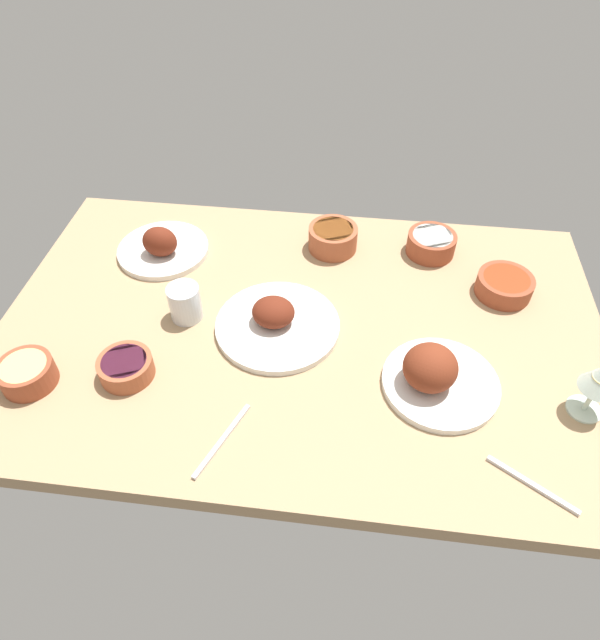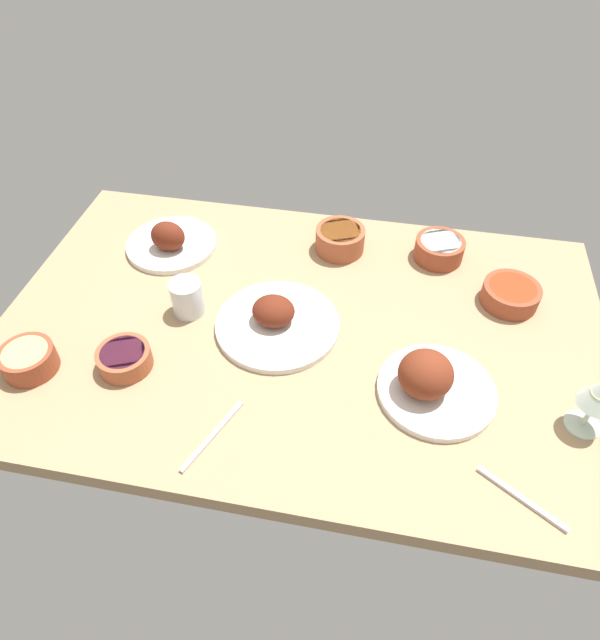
% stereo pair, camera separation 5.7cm
% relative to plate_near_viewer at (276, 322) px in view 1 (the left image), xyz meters
% --- Properties ---
extents(dining_table, '(1.40, 0.90, 0.04)m').
position_rel_plate_near_viewer_xyz_m(dining_table, '(0.05, 0.01, -0.04)').
color(dining_table, tan).
rests_on(dining_table, ground).
extents(plate_near_viewer, '(0.29, 0.29, 0.08)m').
position_rel_plate_near_viewer_xyz_m(plate_near_viewer, '(0.00, 0.00, 0.00)').
color(plate_near_viewer, silver).
rests_on(plate_near_viewer, dining_table).
extents(plate_center_main, '(0.24, 0.24, 0.11)m').
position_rel_plate_near_viewer_xyz_m(plate_center_main, '(0.35, -0.13, 0.02)').
color(plate_center_main, silver).
rests_on(plate_center_main, dining_table).
extents(plate_far_side, '(0.24, 0.24, 0.09)m').
position_rel_plate_near_viewer_xyz_m(plate_far_side, '(-0.34, 0.23, 0.00)').
color(plate_far_side, silver).
rests_on(plate_far_side, dining_table).
extents(bowl_cream, '(0.13, 0.13, 0.06)m').
position_rel_plate_near_viewer_xyz_m(bowl_cream, '(0.36, 0.32, 0.01)').
color(bowl_cream, brown).
rests_on(bowl_cream, dining_table).
extents(bowl_sauce, '(0.14, 0.14, 0.05)m').
position_rel_plate_near_viewer_xyz_m(bowl_sauce, '(0.53, 0.18, 0.01)').
color(bowl_sauce, brown).
rests_on(bowl_sauce, dining_table).
extents(bowl_onions, '(0.12, 0.12, 0.05)m').
position_rel_plate_near_viewer_xyz_m(bowl_onions, '(-0.29, -0.18, 0.01)').
color(bowl_onions, '#A35133').
rests_on(bowl_onions, dining_table).
extents(bowl_pasta, '(0.12, 0.12, 0.05)m').
position_rel_plate_near_viewer_xyz_m(bowl_pasta, '(-0.49, -0.22, 0.01)').
color(bowl_pasta, brown).
rests_on(bowl_pasta, dining_table).
extents(bowl_soup, '(0.13, 0.13, 0.06)m').
position_rel_plate_near_viewer_xyz_m(bowl_soup, '(0.10, 0.31, 0.02)').
color(bowl_soup, '#A35133').
rests_on(bowl_soup, dining_table).
extents(water_tumbler, '(0.07, 0.07, 0.09)m').
position_rel_plate_near_viewer_xyz_m(water_tumbler, '(-0.21, 0.01, 0.02)').
color(water_tumbler, silver).
rests_on(water_tumbler, dining_table).
extents(fork_loose, '(0.15, 0.10, 0.01)m').
position_rel_plate_near_viewer_xyz_m(fork_loose, '(0.52, -0.33, -0.02)').
color(fork_loose, silver).
rests_on(fork_loose, dining_table).
extents(spoon_loose, '(0.08, 0.17, 0.01)m').
position_rel_plate_near_viewer_xyz_m(spoon_loose, '(-0.06, -0.31, -0.02)').
color(spoon_loose, silver).
rests_on(spoon_loose, dining_table).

